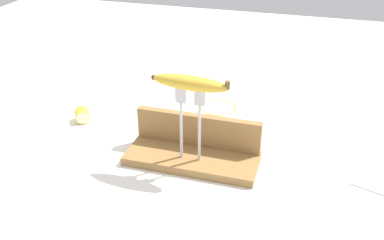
# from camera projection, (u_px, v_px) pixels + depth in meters

# --- Properties ---
(ground_plane) EXTENTS (3.00, 3.00, 0.00)m
(ground_plane) POSITION_uv_depth(u_px,v_px,m) (192.00, 162.00, 1.11)
(ground_plane) COLOR silver
(wooden_board) EXTENTS (0.33, 0.13, 0.02)m
(wooden_board) POSITION_uv_depth(u_px,v_px,m) (192.00, 159.00, 1.11)
(wooden_board) COLOR olive
(wooden_board) RESTS_ON ground
(board_backstop) EXTENTS (0.33, 0.02, 0.09)m
(board_backstop) POSITION_uv_depth(u_px,v_px,m) (198.00, 130.00, 1.13)
(board_backstop) COLOR olive
(board_backstop) RESTS_ON wooden_board
(fork_stand_center) EXTENTS (0.07, 0.01, 0.19)m
(fork_stand_center) POSITION_uv_depth(u_px,v_px,m) (190.00, 119.00, 1.04)
(fork_stand_center) COLOR #B2B2B7
(fork_stand_center) RESTS_ON wooden_board
(banana_raised_center) EXTENTS (0.19, 0.05, 0.04)m
(banana_raised_center) POSITION_uv_depth(u_px,v_px,m) (190.00, 83.00, 0.99)
(banana_raised_center) COLOR gold
(banana_raised_center) RESTS_ON fork_stand_center
(banana_chunk_near) EXTENTS (0.06, 0.06, 0.04)m
(banana_chunk_near) POSITION_uv_depth(u_px,v_px,m) (82.00, 115.00, 1.30)
(banana_chunk_near) COLOR yellow
(banana_chunk_near) RESTS_ON ground
(wire_coil) EXTENTS (0.11, 0.11, 0.00)m
(wire_coil) POSITION_uv_depth(u_px,v_px,m) (218.00, 107.00, 1.38)
(wire_coil) COLOR gold
(wire_coil) RESTS_ON ground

